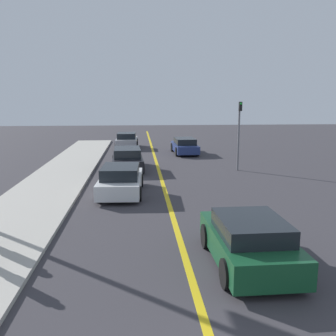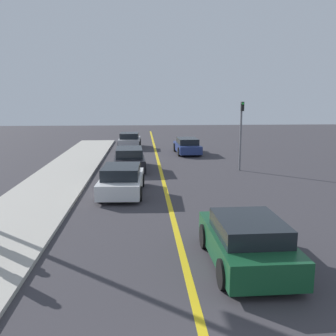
# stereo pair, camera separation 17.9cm
# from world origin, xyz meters

# --- Properties ---
(road_center_line) EXTENTS (0.20, 60.00, 0.01)m
(road_center_line) POSITION_xyz_m (0.00, 18.00, 0.00)
(road_center_line) COLOR gold
(road_center_line) RESTS_ON ground_plane
(sidewalk_left) EXTENTS (3.38, 35.96, 0.13)m
(sidewalk_left) POSITION_xyz_m (-5.69, 17.98, 0.07)
(sidewalk_left) COLOR #ADA89E
(sidewalk_left) RESTS_ON ground_plane
(car_near_right_lane) EXTENTS (2.04, 3.97, 1.34)m
(car_near_right_lane) POSITION_xyz_m (1.62, 6.06, 0.66)
(car_near_right_lane) COLOR #144728
(car_near_right_lane) RESTS_ON ground_plane
(car_ahead_center) EXTENTS (2.13, 4.40, 1.35)m
(car_ahead_center) POSITION_xyz_m (-2.08, 13.95, 0.65)
(car_ahead_center) COLOR silver
(car_ahead_center) RESTS_ON ground_plane
(car_far_distant) EXTENTS (2.06, 4.68, 1.39)m
(car_far_distant) POSITION_xyz_m (-1.93, 20.05, 0.67)
(car_far_distant) COLOR black
(car_far_distant) RESTS_ON ground_plane
(car_parked_left_lot) EXTENTS (1.96, 4.49, 1.27)m
(car_parked_left_lot) POSITION_xyz_m (2.49, 26.68, 0.63)
(car_parked_left_lot) COLOR navy
(car_parked_left_lot) RESTS_ON ground_plane
(car_oncoming_far) EXTENTS (2.02, 3.97, 1.38)m
(car_oncoming_far) POSITION_xyz_m (-2.26, 30.65, 0.67)
(car_oncoming_far) COLOR #9E9EA3
(car_oncoming_far) RESTS_ON ground_plane
(traffic_light) EXTENTS (0.18, 0.40, 4.20)m
(traffic_light) POSITION_xyz_m (4.88, 19.23, 2.57)
(traffic_light) COLOR slate
(traffic_light) RESTS_ON ground_plane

